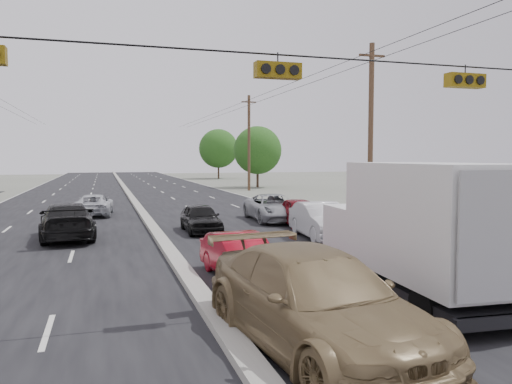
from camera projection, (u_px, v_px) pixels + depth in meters
ground at (213, 317)px, 11.02m from camera, size 200.00×200.00×0.00m
road_surface at (133, 202)px, 39.63m from camera, size 20.00×160.00×0.02m
center_median at (133, 200)px, 39.62m from camera, size 0.50×160.00×0.20m
utility_pole_right_b at (371, 130)px, 28.63m from camera, size 1.60×0.30×10.00m
utility_pole_right_c at (249, 142)px, 52.47m from camera, size 1.60×0.30×10.00m
traffic_signals at (273, 68)px, 11.05m from camera, size 25.00×0.30×0.54m
tree_right_mid at (258, 150)px, 58.02m from camera, size 5.60×5.60×7.14m
tree_right_far at (218, 149)px, 82.11m from camera, size 6.40×6.40×8.16m
box_truck at (418, 229)px, 12.46m from camera, size 2.75×6.81×3.39m
tan_sedan at (315, 302)px, 9.11m from camera, size 3.20×6.40×1.78m
red_sedan at (240, 257)px, 14.43m from camera, size 1.72×4.04×1.29m
queue_car_a at (201, 218)px, 23.35m from camera, size 1.57×3.90×1.33m
queue_car_b at (321, 221)px, 21.51m from camera, size 2.07×4.83×1.55m
queue_car_c at (273, 208)px, 27.53m from camera, size 2.68×5.36×1.46m
queue_car_d at (382, 230)px, 19.30m from camera, size 2.37×5.06×1.43m
queue_car_e at (300, 213)px, 25.38m from camera, size 2.00×4.29×1.42m
oncoming_near at (67, 221)px, 21.47m from camera, size 2.65×5.59×1.57m
oncoming_far at (94, 205)px, 30.09m from camera, size 2.44×4.72×1.27m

